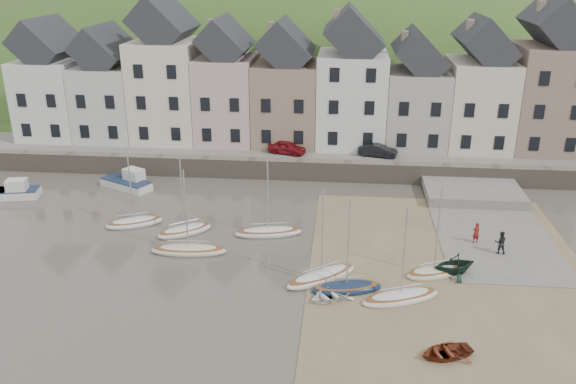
# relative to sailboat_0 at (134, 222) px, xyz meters

# --- Properties ---
(ground) EXTENTS (160.00, 160.00, 0.00)m
(ground) POSITION_rel_sailboat_0_xyz_m (11.71, -5.53, -0.26)
(ground) COLOR #4A463A
(ground) RESTS_ON ground
(quay_land) EXTENTS (90.00, 30.00, 1.50)m
(quay_land) POSITION_rel_sailboat_0_xyz_m (11.71, 26.47, 0.49)
(quay_land) COLOR #3C5823
(quay_land) RESTS_ON ground
(quay_street) EXTENTS (70.00, 7.00, 0.10)m
(quay_street) POSITION_rel_sailboat_0_xyz_m (11.71, 14.97, 1.29)
(quay_street) COLOR slate
(quay_street) RESTS_ON quay_land
(seawall) EXTENTS (70.00, 1.20, 1.80)m
(seawall) POSITION_rel_sailboat_0_xyz_m (11.71, 11.47, 0.64)
(seawall) COLOR slate
(seawall) RESTS_ON ground
(beach) EXTENTS (18.00, 26.00, 0.06)m
(beach) POSITION_rel_sailboat_0_xyz_m (22.71, -5.53, -0.23)
(beach) COLOR brown
(beach) RESTS_ON ground
(slipway) EXTENTS (8.00, 18.00, 0.12)m
(slipway) POSITION_rel_sailboat_0_xyz_m (26.71, 2.47, -0.20)
(slipway) COLOR slate
(slipway) RESTS_ON ground
(hillside) EXTENTS (134.40, 84.00, 84.00)m
(hillside) POSITION_rel_sailboat_0_xyz_m (6.71, 54.47, -18.26)
(hillside) COLOR #3C5823
(hillside) RESTS_ON ground
(townhouse_terrace) EXTENTS (61.05, 8.00, 13.93)m
(townhouse_terrace) POSITION_rel_sailboat_0_xyz_m (13.47, 18.47, 7.06)
(townhouse_terrace) COLOR silver
(townhouse_terrace) RESTS_ON quay_land
(sailboat_0) EXTENTS (4.50, 3.19, 6.32)m
(sailboat_0) POSITION_rel_sailboat_0_xyz_m (0.00, 0.00, 0.00)
(sailboat_0) COLOR silver
(sailboat_0) RESTS_ON ground
(sailboat_1) EXTENTS (4.24, 3.64, 6.32)m
(sailboat_1) POSITION_rel_sailboat_0_xyz_m (4.19, -1.04, 0.00)
(sailboat_1) COLOR silver
(sailboat_1) RESTS_ON ground
(sailboat_2) EXTENTS (5.32, 1.85, 6.32)m
(sailboat_2) POSITION_rel_sailboat_0_xyz_m (5.27, -4.09, -0.00)
(sailboat_2) COLOR beige
(sailboat_2) RESTS_ON ground
(sailboat_3) EXTENTS (5.13, 2.47, 6.32)m
(sailboat_3) POSITION_rel_sailboat_0_xyz_m (10.38, -0.69, -0.00)
(sailboat_3) COLOR silver
(sailboat_3) RESTS_ON ground
(sailboat_4) EXTENTS (5.00, 4.39, 6.32)m
(sailboat_4) POSITION_rel_sailboat_0_xyz_m (14.54, -6.83, -0.00)
(sailboat_4) COLOR silver
(sailboat_4) RESTS_ON ground
(sailboat_5) EXTENTS (4.59, 2.50, 6.32)m
(sailboat_5) POSITION_rel_sailboat_0_xyz_m (16.13, -8.08, -0.00)
(sailboat_5) COLOR #152543
(sailboat_5) RESTS_ON ground
(sailboat_6) EXTENTS (5.11, 3.24, 6.32)m
(sailboat_6) POSITION_rel_sailboat_0_xyz_m (19.31, -8.85, -0.00)
(sailboat_6) COLOR silver
(sailboat_6) RESTS_ON ground
(sailboat_7) EXTENTS (4.06, 2.86, 6.32)m
(sailboat_7) POSITION_rel_sailboat_0_xyz_m (21.67, -5.59, 0.00)
(sailboat_7) COLOR beige
(sailboat_7) RESTS_ON ground
(motorboat_0) EXTENTS (4.79, 2.63, 1.70)m
(motorboat_0) POSITION_rel_sailboat_0_xyz_m (-12.12, 4.47, 0.32)
(motorboat_0) COLOR silver
(motorboat_0) RESTS_ON ground
(motorboat_2) EXTENTS (5.11, 3.74, 1.70)m
(motorboat_2) POSITION_rel_sailboat_0_xyz_m (-3.21, 7.68, 0.32)
(motorboat_2) COLOR silver
(motorboat_2) RESTS_ON ground
(rowboat_white) EXTENTS (3.49, 3.37, 0.59)m
(rowboat_white) POSITION_rel_sailboat_0_xyz_m (15.21, -9.09, 0.09)
(rowboat_white) COLOR white
(rowboat_white) RESTS_ON beach
(rowboat_green) EXTENTS (3.52, 3.30, 1.48)m
(rowboat_green) POSITION_rel_sailboat_0_xyz_m (22.96, -5.41, 0.54)
(rowboat_green) COLOR black
(rowboat_green) RESTS_ON beach
(rowboat_red) EXTENTS (3.28, 2.81, 0.57)m
(rowboat_red) POSITION_rel_sailboat_0_xyz_m (21.17, -14.06, 0.08)
(rowboat_red) COLOR brown
(rowboat_red) RESTS_ON beach
(person_red) EXTENTS (0.66, 0.55, 1.53)m
(person_red) POSITION_rel_sailboat_0_xyz_m (25.20, -0.70, 0.62)
(person_red) COLOR maroon
(person_red) RESTS_ON slipway
(person_dark) EXTENTS (0.82, 0.66, 1.62)m
(person_dark) POSITION_rel_sailboat_0_xyz_m (26.53, -2.21, 0.67)
(person_dark) COLOR black
(person_dark) RESTS_ON slipway
(car_left) EXTENTS (3.92, 2.44, 1.24)m
(car_left) POSITION_rel_sailboat_0_xyz_m (10.29, 13.97, 1.96)
(car_left) COLOR maroon
(car_left) RESTS_ON quay_street
(car_right) EXTENTS (3.82, 2.11, 1.19)m
(car_right) POSITION_rel_sailboat_0_xyz_m (18.87, 13.97, 1.93)
(car_right) COLOR black
(car_right) RESTS_ON quay_street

